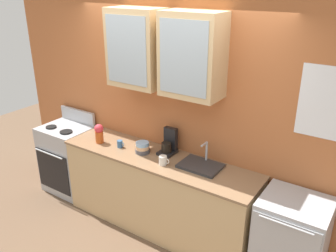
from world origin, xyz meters
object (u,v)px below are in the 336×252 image
at_px(vase, 99,133).
at_px(cup_near_bowls, 120,144).
at_px(dishwasher, 290,243).
at_px(sink_faucet, 201,165).
at_px(coffee_maker, 169,144).
at_px(stove_range, 68,158).
at_px(cup_near_sink, 163,160).
at_px(bowl_stack, 142,148).

xyz_separation_m(vase, cup_near_bowls, (0.29, 0.04, -0.08)).
xyz_separation_m(vase, dishwasher, (2.32, 0.07, -0.59)).
distance_m(sink_faucet, dishwasher, 1.13).
bearing_deg(dishwasher, coffee_maker, 173.55).
bearing_deg(cup_near_bowls, sink_faucet, 6.30).
distance_m(stove_range, vase, 0.93).
bearing_deg(coffee_maker, sink_faucet, -10.97).
height_order(sink_faucet, cup_near_sink, sink_faucet).
xyz_separation_m(dishwasher, coffee_maker, (-1.48, 0.17, 0.57)).
distance_m(bowl_stack, cup_near_sink, 0.37).
bearing_deg(stove_range, bowl_stack, -0.16).
xyz_separation_m(bowl_stack, dishwasher, (1.73, -0.00, -0.53)).
relative_size(sink_faucet, cup_near_bowls, 4.38).
relative_size(bowl_stack, cup_near_bowls, 1.70).
xyz_separation_m(vase, coffee_maker, (0.84, 0.24, -0.02)).
xyz_separation_m(stove_range, cup_near_bowls, (1.00, -0.04, 0.50)).
height_order(bowl_stack, coffee_maker, coffee_maker).
height_order(vase, dishwasher, vase).
height_order(stove_range, cup_near_bowls, stove_range).
bearing_deg(cup_near_sink, cup_near_bowls, 174.30).
distance_m(cup_near_sink, coffee_maker, 0.29).
distance_m(stove_range, bowl_stack, 1.41).
height_order(dishwasher, coffee_maker, coffee_maker).
distance_m(stove_range, cup_near_sink, 1.74).
height_order(stove_range, dishwasher, stove_range).
xyz_separation_m(bowl_stack, cup_near_sink, (0.35, -0.10, -0.01)).
bearing_deg(sink_faucet, dishwasher, -4.36).
bearing_deg(coffee_maker, dishwasher, -6.45).
distance_m(sink_faucet, bowl_stack, 0.72).
height_order(stove_range, sink_faucet, sink_faucet).
relative_size(sink_faucet, bowl_stack, 2.57).
bearing_deg(sink_faucet, coffee_maker, 169.03).
distance_m(cup_near_sink, dishwasher, 1.47).
xyz_separation_m(sink_faucet, cup_near_sink, (-0.36, -0.18, 0.03)).
relative_size(dishwasher, coffee_maker, 3.21).
distance_m(cup_near_bowls, coffee_maker, 0.59).
bearing_deg(cup_near_sink, coffee_maker, 111.67).
xyz_separation_m(cup_near_bowls, dishwasher, (2.03, 0.03, -0.51)).
bearing_deg(stove_range, cup_near_bowls, -2.19).
bearing_deg(bowl_stack, cup_near_bowls, -173.44).
relative_size(stove_range, dishwasher, 1.19).
height_order(sink_faucet, dishwasher, sink_faucet).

